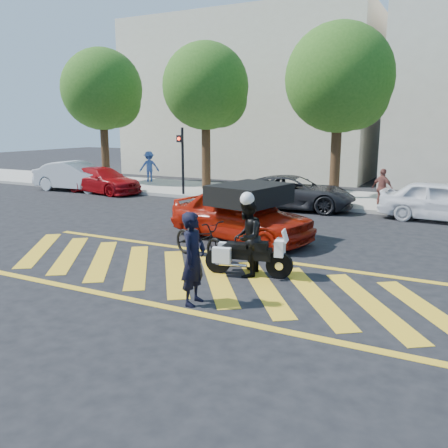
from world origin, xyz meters
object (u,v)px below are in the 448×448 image
at_px(officer_bike, 194,259).
at_px(parked_mid_left, 294,192).
at_px(parked_far_left, 76,176).
at_px(police_motorcycle, 247,255).
at_px(red_convertible, 241,215).
at_px(parked_mid_right, 441,201).
at_px(bicycle, 200,239).
at_px(officer_moto, 247,238).
at_px(parked_left, 103,180).

distance_m(officer_bike, parked_mid_left, 10.83).
bearing_deg(parked_far_left, police_motorcycle, -126.53).
relative_size(red_convertible, parked_mid_right, 1.07).
bearing_deg(bicycle, parked_mid_left, 23.34).
distance_m(bicycle, parked_mid_left, 7.97).
distance_m(police_motorcycle, red_convertible, 3.38).
height_order(officer_bike, red_convertible, officer_bike).
distance_m(police_motorcycle, officer_moto, 0.40).
distance_m(officer_bike, officer_moto, 2.03).
xyz_separation_m(parked_far_left, parked_mid_left, (11.62, 0.00, -0.07)).
height_order(police_motorcycle, officer_moto, officer_moto).
bearing_deg(red_convertible, officer_moto, -140.99).
height_order(officer_bike, officer_moto, officer_bike).
bearing_deg(police_motorcycle, parked_left, 132.68).
relative_size(bicycle, parked_mid_left, 0.40).
xyz_separation_m(officer_moto, red_convertible, (-1.54, 2.98, -0.12)).
distance_m(parked_far_left, parked_left, 1.73).
relative_size(bicycle, parked_left, 0.45).
bearing_deg(officer_moto, parked_left, -137.34).
relative_size(officer_moto, parked_left, 0.41).
height_order(bicycle, police_motorcycle, bicycle).
xyz_separation_m(red_convertible, parked_mid_right, (5.08, 5.70, -0.05)).
xyz_separation_m(red_convertible, parked_left, (-10.22, 5.70, -0.13)).
bearing_deg(officer_bike, police_motorcycle, -9.24).
xyz_separation_m(police_motorcycle, red_convertible, (-1.56, 2.98, 0.27)).
xyz_separation_m(parked_left, parked_mid_right, (15.30, 0.00, 0.08)).
distance_m(officer_moto, parked_left, 14.62).
distance_m(officer_bike, police_motorcycle, 2.07).
height_order(parked_far_left, parked_mid_right, parked_far_left).
height_order(officer_moto, parked_mid_left, officer_moto).
height_order(red_convertible, parked_left, red_convertible).
bearing_deg(police_motorcycle, parked_far_left, 136.33).
relative_size(officer_bike, parked_left, 0.41).
height_order(police_motorcycle, parked_far_left, parked_far_left).
xyz_separation_m(parked_far_left, parked_mid_right, (17.02, 0.00, -0.03)).
xyz_separation_m(officer_bike, bicycle, (-1.45, 2.73, -0.38)).
relative_size(officer_moto, red_convertible, 0.40).
relative_size(police_motorcycle, parked_mid_right, 0.48).
bearing_deg(parked_mid_right, red_convertible, 142.07).
distance_m(officer_moto, parked_mid_right, 9.37).
height_order(police_motorcycle, parked_left, parked_left).
distance_m(red_convertible, parked_mid_left, 5.71).
xyz_separation_m(officer_bike, police_motorcycle, (0.19, 2.02, -0.41)).
height_order(officer_moto, parked_mid_right, officer_moto).
distance_m(police_motorcycle, parked_mid_right, 9.37).
height_order(bicycle, parked_far_left, parked_far_left).
xyz_separation_m(police_motorcycle, parked_mid_right, (3.52, 8.68, 0.23)).
bearing_deg(parked_mid_right, parked_left, 93.76).
bearing_deg(officer_moto, police_motorcycle, 55.46).
xyz_separation_m(parked_left, parked_mid_left, (9.90, 0.00, 0.04)).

